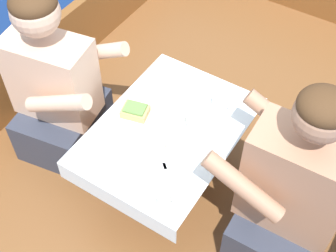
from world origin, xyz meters
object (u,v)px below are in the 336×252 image
(coffee_cup_center, at_px, (106,144))
(person_starboard, at_px, (289,196))
(sandwich, at_px, (135,111))
(tin_can, at_px, (159,145))
(coffee_cup_starboard, at_px, (220,102))
(person_port, at_px, (56,90))
(coffee_cup_port, at_px, (163,197))

(coffee_cup_center, bearing_deg, person_starboard, 15.40)
(sandwich, height_order, coffee_cup_center, same)
(person_starboard, height_order, tin_can, person_starboard)
(coffee_cup_starboard, xyz_separation_m, coffee_cup_center, (-0.29, -0.48, 0.00))
(person_port, relative_size, tin_can, 14.19)
(coffee_cup_center, bearing_deg, sandwich, 91.05)
(person_port, xyz_separation_m, coffee_cup_starboard, (0.73, 0.32, 0.05))
(person_port, relative_size, sandwich, 6.98)
(person_port, distance_m, sandwich, 0.44)
(person_starboard, height_order, sandwich, person_starboard)
(person_port, relative_size, person_starboard, 0.97)
(person_starboard, bearing_deg, person_port, 0.62)
(person_starboard, xyz_separation_m, coffee_cup_port, (-0.41, -0.30, 0.05))
(coffee_cup_center, bearing_deg, coffee_cup_port, -14.84)
(person_starboard, distance_m, coffee_cup_center, 0.79)
(coffee_cup_port, relative_size, tin_can, 1.40)
(person_port, xyz_separation_m, sandwich, (0.43, 0.06, 0.05))
(sandwich, relative_size, coffee_cup_port, 1.45)
(person_port, distance_m, coffee_cup_center, 0.46)
(tin_can, bearing_deg, coffee_cup_center, -147.47)
(person_port, xyz_separation_m, coffee_cup_center, (0.43, -0.16, 0.05))
(sandwich, xyz_separation_m, coffee_cup_center, (0.00, -0.22, -0.00))
(sandwich, xyz_separation_m, coffee_cup_starboard, (0.30, 0.26, -0.00))
(person_port, bearing_deg, tin_can, -13.49)
(coffee_cup_port, xyz_separation_m, tin_can, (-0.16, 0.21, -0.01))
(coffee_cup_port, distance_m, coffee_cup_starboard, 0.58)
(coffee_cup_starboard, relative_size, coffee_cup_center, 1.12)
(person_port, bearing_deg, coffee_cup_starboard, 13.92)
(person_port, distance_m, tin_can, 0.63)
(coffee_cup_port, relative_size, coffee_cup_center, 1.02)
(coffee_cup_port, distance_m, tin_can, 0.27)
(sandwich, height_order, coffee_cup_starboard, same)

